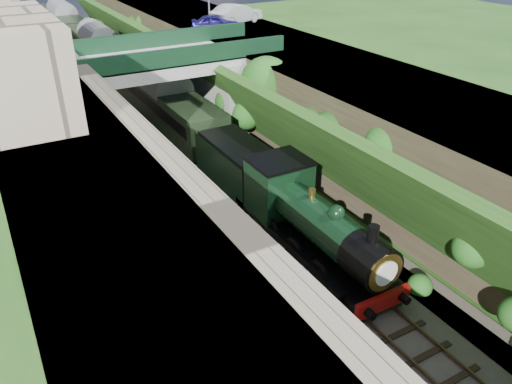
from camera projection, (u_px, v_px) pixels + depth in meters
name	position (u px, v px, depth m)	size (l,w,h in m)	color
ground	(389.00, 362.00, 18.46)	(160.00, 160.00, 0.00)	#1E4714
trackbed	(183.00, 160.00, 33.65)	(10.00, 90.00, 0.20)	#473F38
retaining_wall	(92.00, 127.00, 29.63)	(1.00, 90.00, 7.00)	#756B56
street_plateau_left	(30.00, 139.00, 28.11)	(6.00, 90.00, 7.00)	#262628
street_plateau_right	(301.00, 95.00, 36.30)	(8.00, 90.00, 6.25)	#262628
embankment_slope	(255.00, 113.00, 33.72)	(4.54, 90.00, 6.36)	#1E4714
track_left	(154.00, 164.00, 32.71)	(2.50, 90.00, 0.20)	black
track_right	(199.00, 154.00, 34.10)	(2.50, 90.00, 0.20)	black
road_bridge	(170.00, 85.00, 35.19)	(16.00, 6.40, 7.25)	gray
building_near	(9.00, 67.00, 20.67)	(4.00, 8.00, 4.00)	gray
tree	(266.00, 85.00, 33.23)	(3.60, 3.80, 6.60)	black
car_blue	(216.00, 23.00, 40.59)	(1.59, 3.95, 1.35)	navy
car_silver	(236.00, 14.00, 43.55)	(1.80, 5.15, 1.70)	#A8A8AD
locomotive	(312.00, 224.00, 23.23)	(3.10, 10.22, 3.83)	black
tender	(239.00, 169.00, 28.97)	(2.70, 6.00, 3.05)	black
coach_front	(162.00, 101.00, 38.36)	(2.90, 18.00, 3.70)	black
coach_middle	(100.00, 52.00, 52.68)	(2.90, 18.00, 3.70)	black
coach_rear	(64.00, 23.00, 67.00)	(2.90, 18.00, 3.70)	black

